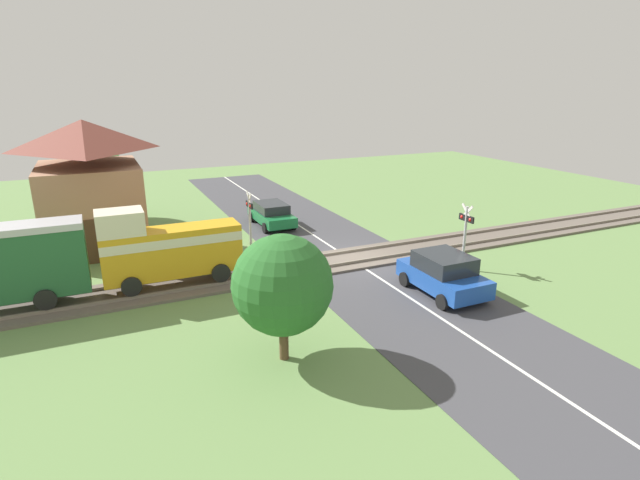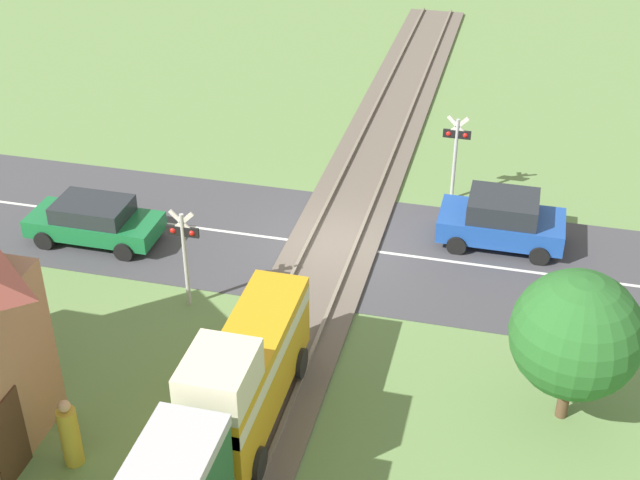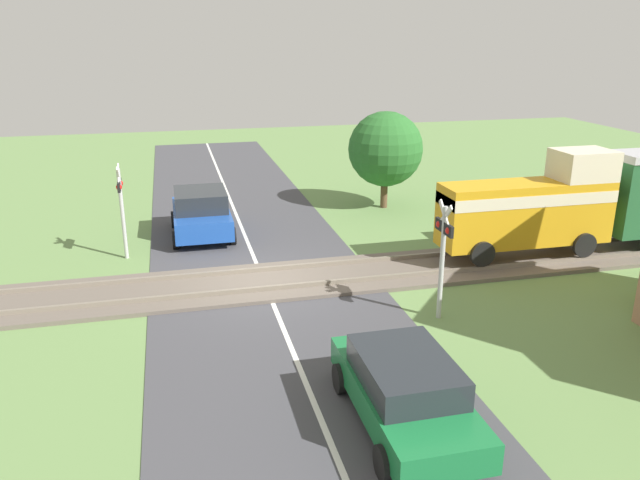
{
  "view_description": "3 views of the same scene",
  "coord_description": "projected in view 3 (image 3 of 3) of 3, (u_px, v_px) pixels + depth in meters",
  "views": [
    {
      "loc": [
        -19.52,
        10.54,
        7.94
      ],
      "look_at": [
        0.0,
        1.62,
        1.2
      ],
      "focal_mm": 28.0,
      "sensor_mm": 36.0,
      "label": 1
    },
    {
      "loc": [
        -5.24,
        22.57,
        14.56
      ],
      "look_at": [
        0.0,
        1.62,
        1.2
      ],
      "focal_mm": 50.0,
      "sensor_mm": 36.0,
      "label": 2
    },
    {
      "loc": [
        16.31,
        -2.34,
        6.83
      ],
      "look_at": [
        0.0,
        1.62,
        1.2
      ],
      "focal_mm": 35.0,
      "sensor_mm": 36.0,
      "label": 3
    }
  ],
  "objects": [
    {
      "name": "crossing_signal_east_approach",
      "position": [
        443.0,
        245.0,
        15.06
      ],
      "size": [
        0.9,
        0.18,
        3.0
      ],
      "color": "#B7B7B7",
      "rests_on": "ground_plane"
    },
    {
      "name": "car_near_crossing",
      "position": [
        201.0,
        213.0,
        21.69
      ],
      "size": [
        3.77,
        2.07,
        1.63
      ],
      "color": "#1E4CA8",
      "rests_on": "ground_plane"
    },
    {
      "name": "tree_roadside_hedge",
      "position": [
        385.0,
        149.0,
        24.7
      ],
      "size": [
        2.97,
        2.97,
        3.88
      ],
      "color": "brown",
      "rests_on": "ground_plane"
    },
    {
      "name": "car_far_side",
      "position": [
        405.0,
        389.0,
        11.19
      ],
      "size": [
        4.04,
        1.87,
        1.37
      ],
      "color": "#197038",
      "rests_on": "ground_plane"
    },
    {
      "name": "ground_plane",
      "position": [
        265.0,
        284.0,
        17.72
      ],
      "size": [
        60.0,
        60.0,
        0.0
      ],
      "primitive_type": "plane",
      "color": "#66894C"
    },
    {
      "name": "track_bed",
      "position": [
        265.0,
        282.0,
        17.7
      ],
      "size": [
        2.8,
        48.0,
        0.24
      ],
      "color": "#665B51",
      "rests_on": "ground_plane"
    },
    {
      "name": "crossing_signal_west_approach",
      "position": [
        121.0,
        199.0,
        19.15
      ],
      "size": [
        0.9,
        0.18,
        3.0
      ],
      "color": "#B7B7B7",
      "rests_on": "ground_plane"
    },
    {
      "name": "road_surface",
      "position": [
        265.0,
        284.0,
        17.72
      ],
      "size": [
        48.0,
        6.4,
        0.02
      ],
      "color": "#424247",
      "rests_on": "ground_plane"
    }
  ]
}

